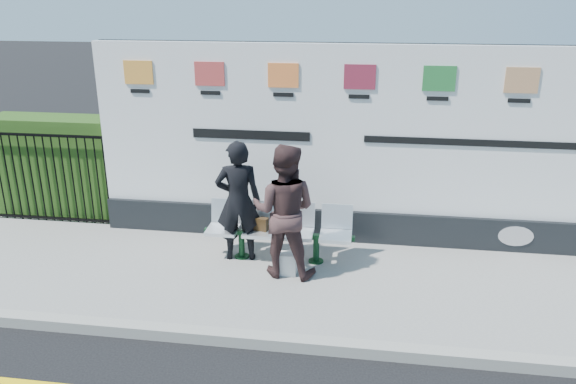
# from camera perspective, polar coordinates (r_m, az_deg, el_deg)

# --- Properties ---
(pavement) EXTENTS (14.00, 3.00, 0.12)m
(pavement) POSITION_cam_1_polar(r_m,az_deg,el_deg) (7.82, 2.53, -8.98)
(pavement) COLOR gray
(pavement) RESTS_ON ground
(kerb) EXTENTS (14.00, 0.18, 0.14)m
(kerb) POSITION_cam_1_polar(r_m,az_deg,el_deg) (6.54, 1.11, -15.15)
(kerb) COLOR gray
(kerb) RESTS_ON ground
(billboard) EXTENTS (8.00, 0.30, 3.00)m
(billboard) POSITION_cam_1_polar(r_m,az_deg,el_deg) (8.52, 6.96, 3.26)
(billboard) COLOR black
(billboard) RESTS_ON pavement
(hedge) EXTENTS (2.35, 0.70, 1.70)m
(hedge) POSITION_cam_1_polar(r_m,az_deg,el_deg) (10.49, -22.00, 2.50)
(hedge) COLOR #264815
(hedge) RESTS_ON pavement
(railing) EXTENTS (2.05, 0.06, 1.54)m
(railing) POSITION_cam_1_polar(r_m,az_deg,el_deg) (10.14, -23.18, 1.31)
(railing) COLOR black
(railing) RESTS_ON pavement
(bench) EXTENTS (2.09, 0.56, 0.45)m
(bench) POSITION_cam_1_polar(r_m,az_deg,el_deg) (8.16, -0.97, -5.43)
(bench) COLOR silver
(bench) RESTS_ON pavement
(woman_left) EXTENTS (0.72, 0.54, 1.77)m
(woman_left) POSITION_cam_1_polar(r_m,az_deg,el_deg) (7.99, -5.07, -0.93)
(woman_left) COLOR black
(woman_left) RESTS_ON pavement
(woman_right) EXTENTS (0.95, 0.77, 1.84)m
(woman_right) POSITION_cam_1_polar(r_m,az_deg,el_deg) (7.51, -0.39, -1.94)
(woman_right) COLOR #3B2626
(woman_right) RESTS_ON pavement
(handbag_brown) EXTENTS (0.26, 0.15, 0.19)m
(handbag_brown) POSITION_cam_1_polar(r_m,az_deg,el_deg) (8.08, -2.90, -3.25)
(handbag_brown) COLOR black
(handbag_brown) RESTS_ON bench
(carrier_bag_white) EXTENTS (0.31, 0.18, 0.31)m
(carrier_bag_white) POSITION_cam_1_polar(r_m,az_deg,el_deg) (7.80, -0.27, -7.27)
(carrier_bag_white) COLOR silver
(carrier_bag_white) RESTS_ON pavement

